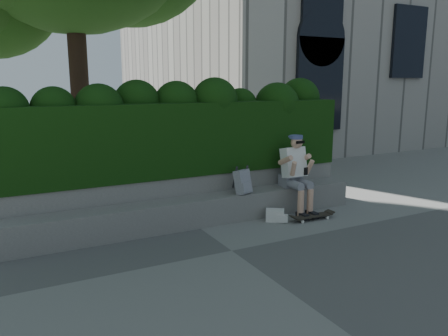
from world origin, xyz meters
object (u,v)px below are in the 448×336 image
backpack_plaid (243,182)px  skateboard (312,216)px  person (295,171)px  backpack_ground (275,215)px

backpack_plaid → skateboard: bearing=-51.6°
person → skateboard: size_ratio=1.88×
person → backpack_plaid: person is taller
skateboard → backpack_ground: 0.64m
backpack_ground → person: bearing=57.9°
person → backpack_plaid: (-1.01, 0.08, -0.10)m
backpack_plaid → backpack_ground: backpack_plaid is taller
skateboard → backpack_plaid: bearing=152.8°
person → skateboard: bearing=-87.9°
person → backpack_plaid: 1.02m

